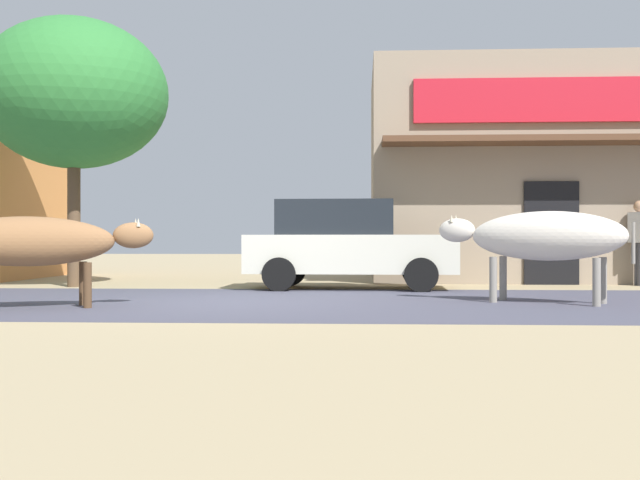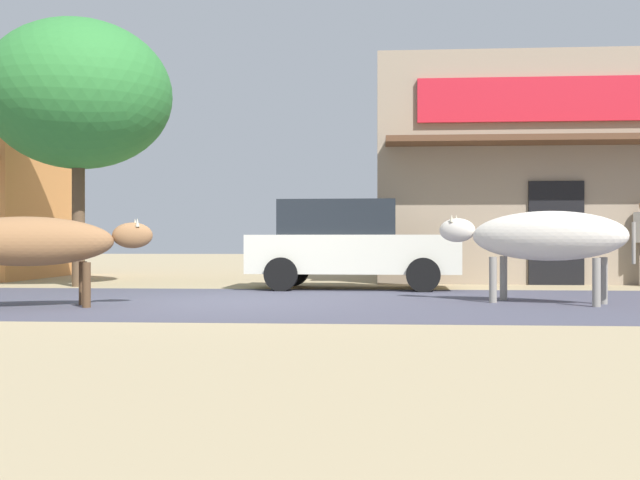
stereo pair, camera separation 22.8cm
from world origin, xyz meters
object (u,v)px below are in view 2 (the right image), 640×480
roadside_tree (78,95)px  parked_hatchback_car (349,244)px  cow_far_dark (543,237)px  cow_near_brown (33,242)px

roadside_tree → parked_hatchback_car: roadside_tree is taller
parked_hatchback_car → cow_far_dark: 4.31m
parked_hatchback_car → cow_near_brown: size_ratio=1.44×
parked_hatchback_car → cow_near_brown: (-4.06, -4.47, 0.04)m
roadside_tree → cow_near_brown: size_ratio=1.93×
parked_hatchback_car → roadside_tree: bearing=176.9°
roadside_tree → cow_far_dark: 9.32m
parked_hatchback_car → cow_far_dark: size_ratio=1.45×
roadside_tree → cow_near_brown: 5.69m
cow_near_brown → cow_far_dark: (6.94, 1.27, 0.08)m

